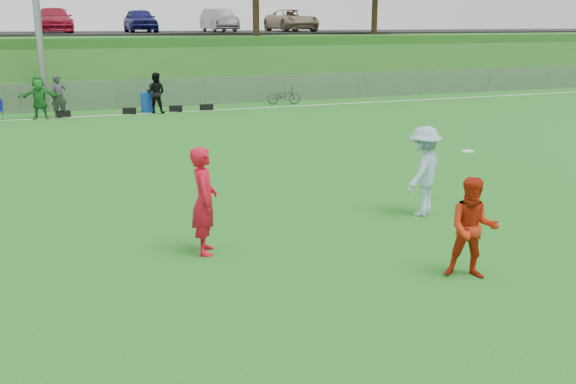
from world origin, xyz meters
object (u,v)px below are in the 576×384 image
player_red_left (204,201)px  bicycle (284,96)px  recycling_bin (147,102)px  frisbee (468,151)px  player_red_center (473,228)px  player_blue (424,171)px

player_red_left → bicycle: player_red_left is taller
recycling_bin → frisbee: bearing=-76.8°
player_red_left → player_red_center: size_ratio=1.16×
player_blue → frisbee: (1.31, 0.38, 0.24)m
player_red_left → player_red_center: (3.46, -2.49, -0.12)m
player_red_left → bicycle: (8.31, 18.15, -0.49)m
recycling_bin → bicycle: 6.37m
recycling_bin → bicycle: size_ratio=0.54×
player_blue → recycling_bin: bearing=-116.0°
player_blue → frisbee: 1.38m
bicycle → recycling_bin: bearing=107.6°
player_red_left → player_red_center: player_red_left is taller
bicycle → player_red_center: bearing=-178.7°
player_red_left → frisbee: size_ratio=7.33×
frisbee → bicycle: frisbee is taller
frisbee → recycling_bin: frisbee is taller
frisbee → player_blue: bearing=-163.8°
player_red_left → frisbee: bearing=-67.0°
player_red_center → player_blue: player_blue is taller
player_red_left → recycling_bin: bearing=7.5°
frisbee → bicycle: size_ratio=0.16×
player_red_left → player_blue: player_red_left is taller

